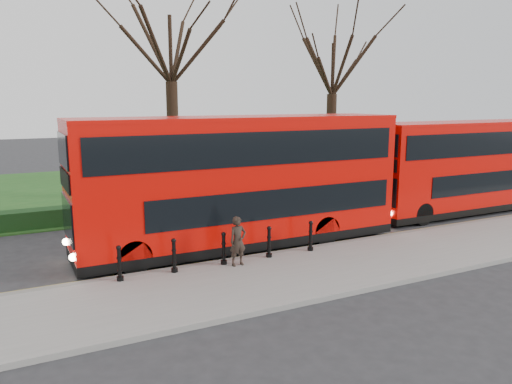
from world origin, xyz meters
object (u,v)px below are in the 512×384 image
bollard_row (224,249)px  bus_lead (241,182)px  bus_rear (468,167)px  pedestrian (238,241)px

bollard_row → bus_lead: 3.05m
bus_lead → bus_rear: (12.04, 0.40, -0.21)m
bollard_row → bus_rear: (13.57, 2.40, 1.51)m
pedestrian → bus_rear: bearing=6.0°
bollard_row → pedestrian: bearing=-38.8°
bollard_row → bus_lead: bearing=52.5°
bus_lead → pedestrian: 2.95m
bus_rear → bollard_row: bearing=-170.0°
bollard_row → bus_rear: bearing=10.0°
bus_lead → bollard_row: bearing=-127.5°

